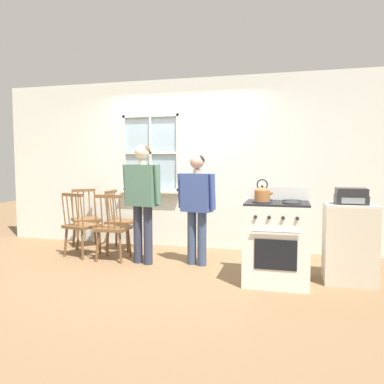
{
  "coord_description": "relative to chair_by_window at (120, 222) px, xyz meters",
  "views": [
    {
      "loc": [
        1.62,
        -4.43,
        1.36
      ],
      "look_at": [
        0.46,
        0.08,
        1.0
      ],
      "focal_mm": 35.0,
      "sensor_mm": 36.0,
      "label": 1
    }
  ],
  "objects": [
    {
      "name": "side_counter",
      "position": [
        3.24,
        -0.84,
        0.01
      ],
      "size": [
        0.55,
        0.5,
        0.9
      ],
      "color": "beige",
      "rests_on": "ground_plane"
    },
    {
      "name": "chair_near_stove",
      "position": [
        0.18,
        -0.62,
        0.0
      ],
      "size": [
        0.43,
        0.41,
        0.93
      ],
      "rotation": [
        0.0,
        0.0,
        -3.11
      ],
      "color": "brown",
      "rests_on": "ground_plane"
    },
    {
      "name": "stove",
      "position": [
        2.44,
        -1.08,
        0.03
      ],
      "size": [
        0.71,
        0.68,
        1.08
      ],
      "color": "white",
      "rests_on": "ground_plane"
    },
    {
      "name": "stereo",
      "position": [
        3.24,
        -0.87,
        0.55
      ],
      "size": [
        0.34,
        0.29,
        0.18
      ],
      "color": "#232326",
      "rests_on": "side_counter"
    },
    {
      "name": "person_teen_center",
      "position": [
        1.38,
        -0.58,
        0.44
      ],
      "size": [
        0.56,
        0.3,
        1.47
      ],
      "rotation": [
        0.0,
        0.0,
        -0.25
      ],
      "color": "#384766",
      "rests_on": "ground_plane"
    },
    {
      "name": "kettle",
      "position": [
        2.28,
        -1.21,
        0.58
      ],
      "size": [
        0.21,
        0.17,
        0.25
      ],
      "color": "#A86638",
      "rests_on": "stove"
    },
    {
      "name": "person_elderly_left",
      "position": [
        0.66,
        -0.69,
        0.54
      ],
      "size": [
        0.6,
        0.31,
        1.61
      ],
      "rotation": [
        0.0,
        0.0,
        -0.26
      ],
      "color": "#2D3347",
      "rests_on": "ground_plane"
    },
    {
      "name": "chair_near_wall",
      "position": [
        -0.37,
        -0.54,
        0.0
      ],
      "size": [
        0.51,
        0.5,
        0.93
      ],
      "rotation": [
        0.0,
        0.0,
        2.87
      ],
      "color": "brown",
      "rests_on": "ground_plane"
    },
    {
      "name": "potted_plant",
      "position": [
        0.35,
        0.37,
        0.53
      ],
      "size": [
        0.17,
        0.17,
        0.26
      ],
      "color": "#42474C",
      "rests_on": "wall_back"
    },
    {
      "name": "chair_by_window",
      "position": [
        0.0,
        0.0,
        0.0
      ],
      "size": [
        0.42,
        0.44,
        0.93
      ],
      "rotation": [
        0.0,
        0.0,
        1.62
      ],
      "color": "brown",
      "rests_on": "ground_plane"
    },
    {
      "name": "chair_center_cluster",
      "position": [
        -0.64,
        0.07,
        0.0
      ],
      "size": [
        0.58,
        0.58,
        0.93
      ],
      "rotation": [
        0.0,
        0.0,
        0.74
      ],
      "color": "brown",
      "rests_on": "ground_plane"
    },
    {
      "name": "wall_back",
      "position": [
        0.95,
        0.46,
        0.9
      ],
      "size": [
        6.4,
        0.16,
        2.7
      ],
      "color": "silver",
      "rests_on": "ground_plane"
    },
    {
      "name": "ground_plane",
      "position": [
        0.92,
        -0.94,
        -0.44
      ],
      "size": [
        16.0,
        16.0,
        0.0
      ],
      "primitive_type": "plane",
      "color": "brown"
    }
  ]
}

